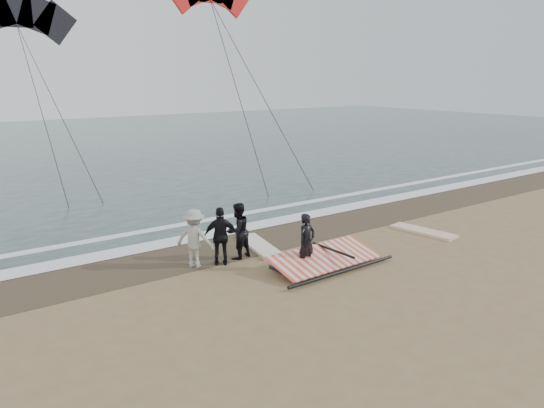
{
  "coord_description": "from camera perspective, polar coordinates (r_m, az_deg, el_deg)",
  "views": [
    {
      "loc": [
        -10.26,
        -9.54,
        5.38
      ],
      "look_at": [
        -1.12,
        3.0,
        1.6
      ],
      "focal_mm": 35.0,
      "sensor_mm": 36.0,
      "label": 1
    }
  ],
  "objects": [
    {
      "name": "foam_far",
      "position": [
        20.68,
        -5.01,
        -1.36
      ],
      "size": [
        120.0,
        0.45,
        0.01
      ],
      "primitive_type": "cube",
      "color": "white",
      "rests_on": "sea"
    },
    {
      "name": "ground",
      "position": [
        15.01,
        10.35,
        -7.55
      ],
      "size": [
        120.0,
        120.0,
        0.0
      ],
      "primitive_type": "plane",
      "color": "#8C704C",
      "rests_on": "ground"
    },
    {
      "name": "trio_cluster",
      "position": [
        15.48,
        -6.08,
        -3.38
      ],
      "size": [
        2.48,
        1.35,
        1.73
      ],
      "color": "black",
      "rests_on": "ground"
    },
    {
      "name": "man_main",
      "position": [
        15.01,
        3.75,
        -4.07
      ],
      "size": [
        0.64,
        0.47,
        1.62
      ],
      "primitive_type": "imported",
      "rotation": [
        0.0,
        0.0,
        0.14
      ],
      "color": "black",
      "rests_on": "ground"
    },
    {
      "name": "sail_rig",
      "position": [
        15.46,
        5.19,
        -5.98
      ],
      "size": [
        3.96,
        1.78,
        0.49
      ],
      "color": "black",
      "rests_on": "ground"
    },
    {
      "name": "kite_dark",
      "position": [
        37.09,
        -25.79,
        17.32
      ],
      "size": [
        8.16,
        7.21,
        16.5
      ],
      "color": "black",
      "rests_on": "ground"
    },
    {
      "name": "wet_sand",
      "position": [
        18.2,
        0.07,
        -3.48
      ],
      "size": [
        120.0,
        2.8,
        0.01
      ],
      "primitive_type": "cube",
      "color": "#4C3D2B",
      "rests_on": "ground"
    },
    {
      "name": "board_white",
      "position": [
        19.37,
        15.96,
        -2.84
      ],
      "size": [
        0.96,
        2.41,
        0.09
      ],
      "primitive_type": "cube",
      "rotation": [
        0.0,
        0.0,
        0.13
      ],
      "color": "white",
      "rests_on": "ground"
    },
    {
      "name": "foam_near",
      "position": [
        19.3,
        -2.39,
        -2.43
      ],
      "size": [
        120.0,
        0.9,
        0.01
      ],
      "primitive_type": "cube",
      "color": "white",
      "rests_on": "sea"
    },
    {
      "name": "board_cream",
      "position": [
        17.05,
        -1.36,
        -4.52
      ],
      "size": [
        1.19,
        2.6,
        0.1
      ],
      "primitive_type": "cube",
      "rotation": [
        0.0,
        0.0,
        -0.22
      ],
      "color": "white",
      "rests_on": "ground"
    },
    {
      "name": "sea",
      "position": [
        44.09,
        -22.47,
        5.66
      ],
      "size": [
        120.0,
        54.0,
        0.02
      ],
      "primitive_type": "cube",
      "color": "#233838",
      "rests_on": "ground"
    }
  ]
}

